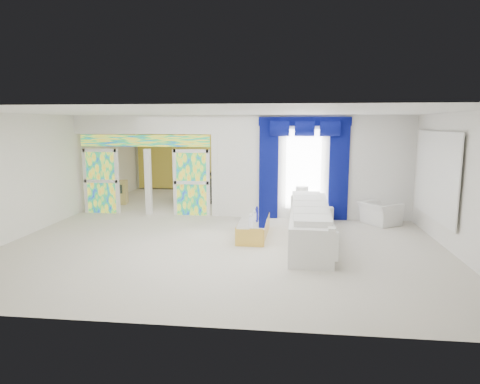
# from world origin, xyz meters

# --- Properties ---
(floor) EXTENTS (12.00, 12.00, 0.00)m
(floor) POSITION_xyz_m (0.00, 0.00, 0.00)
(floor) COLOR #B7AF9E
(floor) RESTS_ON ground
(dividing_wall) EXTENTS (5.70, 0.18, 3.00)m
(dividing_wall) POSITION_xyz_m (2.15, 1.00, 1.50)
(dividing_wall) COLOR white
(dividing_wall) RESTS_ON ground
(dividing_header) EXTENTS (4.30, 0.18, 0.55)m
(dividing_header) POSITION_xyz_m (-2.85, 1.00, 2.73)
(dividing_header) COLOR white
(dividing_header) RESTS_ON dividing_wall
(stained_panel_left) EXTENTS (0.95, 0.04, 2.00)m
(stained_panel_left) POSITION_xyz_m (-4.28, 1.00, 1.00)
(stained_panel_left) COLOR #994C3F
(stained_panel_left) RESTS_ON ground
(stained_panel_right) EXTENTS (0.95, 0.04, 2.00)m
(stained_panel_right) POSITION_xyz_m (-1.42, 1.00, 1.00)
(stained_panel_right) COLOR #994C3F
(stained_panel_right) RESTS_ON ground
(stained_transom) EXTENTS (4.00, 0.05, 0.35)m
(stained_transom) POSITION_xyz_m (-2.85, 1.00, 2.25)
(stained_transom) COLOR #994C3F
(stained_transom) RESTS_ON dividing_header
(window_pane) EXTENTS (1.00, 0.02, 2.30)m
(window_pane) POSITION_xyz_m (1.90, 0.90, 1.45)
(window_pane) COLOR white
(window_pane) RESTS_ON dividing_wall
(blue_drape_left) EXTENTS (0.55, 0.10, 2.80)m
(blue_drape_left) POSITION_xyz_m (0.90, 0.87, 1.40)
(blue_drape_left) COLOR #030742
(blue_drape_left) RESTS_ON ground
(blue_drape_right) EXTENTS (0.55, 0.10, 2.80)m
(blue_drape_right) POSITION_xyz_m (2.90, 0.87, 1.40)
(blue_drape_right) COLOR #030742
(blue_drape_right) RESTS_ON ground
(blue_pelmet) EXTENTS (2.60, 0.12, 0.25)m
(blue_pelmet) POSITION_xyz_m (1.90, 0.87, 2.82)
(blue_pelmet) COLOR #030742
(blue_pelmet) RESTS_ON dividing_wall
(wall_mirror) EXTENTS (0.04, 2.70, 1.90)m
(wall_mirror) POSITION_xyz_m (4.94, -1.00, 1.55)
(wall_mirror) COLOR white
(wall_mirror) RESTS_ON ground
(gold_curtains) EXTENTS (9.70, 0.12, 2.90)m
(gold_curtains) POSITION_xyz_m (0.00, 5.90, 1.50)
(gold_curtains) COLOR gold
(gold_curtains) RESTS_ON ground
(white_sofa) EXTENTS (1.01, 4.14, 0.78)m
(white_sofa) POSITION_xyz_m (1.99, -1.49, 0.39)
(white_sofa) COLOR white
(white_sofa) RESTS_ON ground
(coffee_table) EXTENTS (0.70, 1.93, 0.43)m
(coffee_table) POSITION_xyz_m (0.64, -1.19, 0.21)
(coffee_table) COLOR gold
(coffee_table) RESTS_ON ground
(console_table) EXTENTS (1.21, 0.46, 0.39)m
(console_table) POSITION_xyz_m (2.17, 0.75, 0.20)
(console_table) COLOR white
(console_table) RESTS_ON ground
(table_lamp) EXTENTS (0.36, 0.36, 0.58)m
(table_lamp) POSITION_xyz_m (1.87, 0.75, 0.68)
(table_lamp) COLOR silver
(table_lamp) RESTS_ON console_table
(armchair) EXTENTS (1.22, 1.25, 0.62)m
(armchair) POSITION_xyz_m (4.00, 0.44, 0.31)
(armchair) COLOR white
(armchair) RESTS_ON ground
(grand_piano) EXTENTS (1.48, 1.87, 0.90)m
(grand_piano) POSITION_xyz_m (-1.62, 3.71, 0.45)
(grand_piano) COLOR black
(grand_piano) RESTS_ON ground
(piano_bench) EXTENTS (0.92, 0.42, 0.30)m
(piano_bench) POSITION_xyz_m (-1.62, 2.11, 0.15)
(piano_bench) COLOR black
(piano_bench) RESTS_ON ground
(tv_console) EXTENTS (0.64, 0.60, 0.81)m
(tv_console) POSITION_xyz_m (-4.37, 2.51, 0.41)
(tv_console) COLOR tan
(tv_console) RESTS_ON ground
(chandelier) EXTENTS (0.60, 0.60, 0.60)m
(chandelier) POSITION_xyz_m (-2.30, 3.40, 2.65)
(chandelier) COLOR gold
(chandelier) RESTS_ON ceiling
(decanters) EXTENTS (0.17, 0.94, 0.18)m
(decanters) POSITION_xyz_m (0.63, -1.12, 0.50)
(decanters) COLOR white
(decanters) RESTS_ON coffee_table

